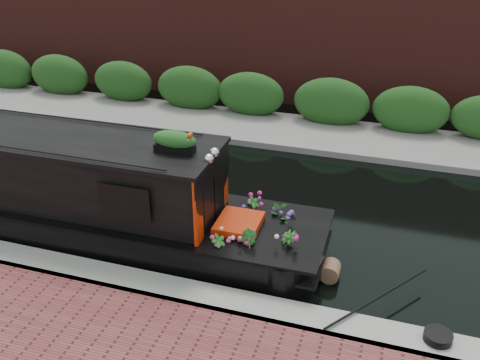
% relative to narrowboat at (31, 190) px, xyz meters
% --- Properties ---
extents(ground, '(80.00, 80.00, 0.00)m').
position_rel_narrowboat_xyz_m(ground, '(2.48, 1.96, -0.77)').
color(ground, black).
rests_on(ground, ground).
extents(near_bank_coping, '(40.00, 0.60, 0.50)m').
position_rel_narrowboat_xyz_m(near_bank_coping, '(2.48, -1.34, -0.77)').
color(near_bank_coping, gray).
rests_on(near_bank_coping, ground).
extents(far_bank_path, '(40.00, 2.40, 0.34)m').
position_rel_narrowboat_xyz_m(far_bank_path, '(2.48, 6.16, -0.77)').
color(far_bank_path, slate).
rests_on(far_bank_path, ground).
extents(far_hedge, '(40.00, 1.10, 2.80)m').
position_rel_narrowboat_xyz_m(far_hedge, '(2.48, 7.06, -0.77)').
color(far_hedge, '#1C4617').
rests_on(far_hedge, ground).
extents(far_brick_wall, '(40.00, 1.00, 8.00)m').
position_rel_narrowboat_xyz_m(far_brick_wall, '(2.48, 9.16, -0.77)').
color(far_brick_wall, '#4A1D19').
rests_on(far_brick_wall, ground).
extents(narrowboat, '(11.12, 2.08, 2.61)m').
position_rel_narrowboat_xyz_m(narrowboat, '(0.00, 0.00, 0.00)').
color(narrowboat, black).
rests_on(narrowboat, ground).
extents(rope_fender, '(0.33, 0.35, 0.33)m').
position_rel_narrowboat_xyz_m(rope_fender, '(5.93, 0.00, -0.61)').
color(rope_fender, brown).
rests_on(rope_fender, ground).
extents(coiled_mooring_rope, '(0.41, 0.41, 0.12)m').
position_rel_narrowboat_xyz_m(coiled_mooring_rope, '(7.65, -1.25, -0.46)').
color(coiled_mooring_rope, black).
rests_on(coiled_mooring_rope, near_bank_coping).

